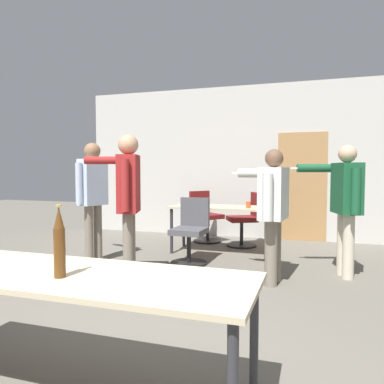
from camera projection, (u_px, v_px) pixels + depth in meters
The scene contains 12 objects.
back_wall at pixel (246, 163), 7.42m from camera, with size 6.71×0.12×3.00m.
conference_table_near at pixel (54, 282), 2.16m from camera, with size 2.35×0.71×0.75m.
conference_table_far at pixel (221, 211), 6.03m from camera, with size 1.62×0.71×0.75m.
person_center_tall at pixel (272, 204), 4.36m from camera, with size 0.73×0.77×1.58m.
person_near_casual at pixel (92, 190), 5.36m from camera, with size 0.73×0.72×1.72m.
person_left_plaid at pixel (345, 198), 4.63m from camera, with size 0.88×0.64×1.65m.
person_right_polo at pixel (127, 193), 4.34m from camera, with size 0.88×0.56×1.75m.
office_chair_side_rolled at pixel (246, 221), 6.57m from camera, with size 0.67×0.64×0.94m.
office_chair_near_pushed at pixel (191, 233), 5.37m from camera, with size 0.52×0.56×0.93m.
office_chair_far_right at pixel (205, 218), 7.02m from camera, with size 0.69×0.67×0.94m.
beer_bottle at pixel (59, 243), 2.01m from camera, with size 0.06×0.06×0.40m.
drink_cup at pixel (248, 205), 5.76m from camera, with size 0.07×0.07×0.10m.
Camera 1 is at (1.30, -1.50, 1.33)m, focal length 35.00 mm.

